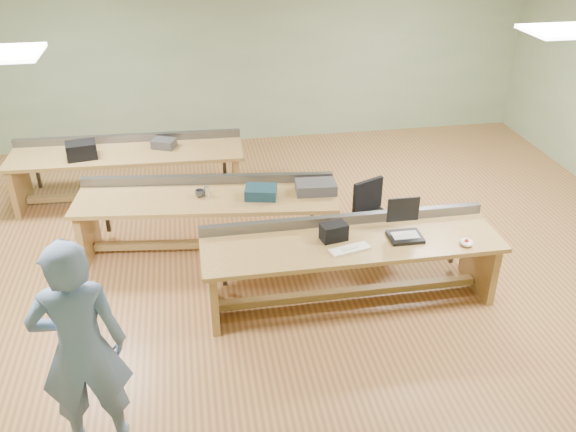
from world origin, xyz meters
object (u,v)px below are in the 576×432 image
object	(u,v)px
workbench_front	(350,255)
task_chair	(374,229)
parts_bin_teal	(261,192)
laptop_base	(405,237)
person	(81,349)
workbench_mid	(207,209)
mug	(200,193)
parts_bin_grey	(316,187)
workbench_back	(128,163)
drinks_can	(207,191)
camera_bag	(334,232)

from	to	relation	value
workbench_front	task_chair	size ratio (longest dim) A/B	3.38
task_chair	parts_bin_teal	xyz separation A→B (m)	(-1.34, 0.29, 0.47)
laptop_base	person	bearing A→B (deg)	-154.29
person	workbench_front	bearing A→B (deg)	-154.28
person	task_chair	bearing A→B (deg)	-147.70
workbench_mid	person	world-z (taller)	person
workbench_front	laptop_base	size ratio (longest dim) A/B	9.08
mug	parts_bin_teal	bearing A→B (deg)	-10.63
laptop_base	parts_bin_grey	xyz separation A→B (m)	(-0.70, 1.22, 0.05)
parts_bin_teal	workbench_back	bearing A→B (deg)	134.06
person	mug	bearing A→B (deg)	-115.16
laptop_base	drinks_can	bearing A→B (deg)	146.76
drinks_can	laptop_base	bearing A→B (deg)	-33.91
mug	camera_bag	bearing A→B (deg)	-42.53
person	camera_bag	xyz separation A→B (m)	(2.34, 1.56, -0.11)
parts_bin_teal	parts_bin_grey	bearing A→B (deg)	1.65
laptop_base	camera_bag	size ratio (longest dim) A/B	1.29
workbench_mid	laptop_base	bearing A→B (deg)	-27.00
person	camera_bag	size ratio (longest dim) A/B	7.11
workbench_front	parts_bin_grey	world-z (taller)	parts_bin_grey
person	task_chair	distance (m)	3.91
workbench_back	workbench_mid	bearing A→B (deg)	-54.59
workbench_mid	mug	xyz separation A→B (m)	(-0.07, -0.02, 0.23)
workbench_front	drinks_can	world-z (taller)	drinks_can
drinks_can	person	bearing A→B (deg)	-111.39
workbench_front	task_chair	distance (m)	1.02
person	mug	size ratio (longest dim) A/B	17.19
workbench_front	workbench_mid	size ratio (longest dim) A/B	0.99
workbench_front	person	distance (m)	2.97
workbench_front	workbench_back	bearing A→B (deg)	130.85
parts_bin_teal	parts_bin_grey	xyz separation A→B (m)	(0.67, 0.02, 0.00)
parts_bin_grey	drinks_can	distance (m)	1.31
workbench_mid	camera_bag	bearing A→B (deg)	-37.56
person	laptop_base	world-z (taller)	person
workbench_back	drinks_can	xyz separation A→B (m)	(1.02, -1.57, 0.25)
person	task_chair	world-z (taller)	person
workbench_back	parts_bin_grey	xyz separation A→B (m)	(2.32, -1.69, 0.25)
workbench_front	workbench_mid	xyz separation A→B (m)	(-1.45, 1.28, -0.00)
workbench_front	parts_bin_grey	size ratio (longest dim) A/B	6.56
drinks_can	mug	bearing A→B (deg)	-176.33
camera_bag	parts_bin_teal	bearing A→B (deg)	108.26
workbench_back	parts_bin_teal	distance (m)	2.39
workbench_front	mug	world-z (taller)	workbench_front
workbench_back	parts_bin_teal	xyz separation A→B (m)	(1.66, -1.71, 0.25)
parts_bin_grey	laptop_base	bearing A→B (deg)	-60.27
workbench_front	mug	xyz separation A→B (m)	(-1.52, 1.26, 0.23)
workbench_back	camera_bag	bearing A→B (deg)	-48.56
drinks_can	task_chair	bearing A→B (deg)	-12.40
laptop_base	parts_bin_teal	distance (m)	1.82
laptop_base	workbench_front	bearing A→B (deg)	173.27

